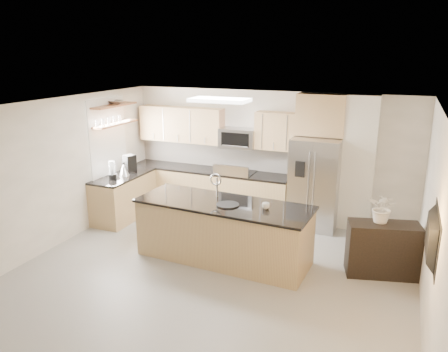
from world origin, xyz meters
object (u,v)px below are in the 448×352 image
at_px(blender, 112,171).
at_px(coffee_maker, 130,164).
at_px(range, 236,193).
at_px(refrigerator, 315,183).
at_px(flower_vase, 384,201).
at_px(television, 427,236).
at_px(microwave, 238,138).
at_px(cup, 266,206).
at_px(credenza, 382,249).
at_px(platter, 228,205).
at_px(kettle, 124,170).
at_px(island, 224,231).
at_px(bowl, 116,102).

xyz_separation_m(blender, coffee_maker, (-0.02, 0.62, 0.01)).
bearing_deg(range, refrigerator, -1.60).
xyz_separation_m(flower_vase, television, (0.53, -1.58, 0.15)).
bearing_deg(blender, flower_vase, -1.69).
xyz_separation_m(refrigerator, television, (1.85, -3.07, 0.46)).
xyz_separation_m(microwave, cup, (1.28, -2.16, -0.59)).
relative_size(blender, flower_vase, 0.52).
bearing_deg(credenza, platter, 177.97).
height_order(coffee_maker, flower_vase, flower_vase).
bearing_deg(television, range, 48.36).
bearing_deg(blender, coffee_maker, 91.83).
bearing_deg(platter, flower_vase, 13.88).
xyz_separation_m(kettle, flower_vase, (5.00, -0.46, 0.15)).
height_order(range, television, television).
xyz_separation_m(range, credenza, (3.03, -1.59, -0.05)).
bearing_deg(coffee_maker, island, -25.34).
xyz_separation_m(credenza, blender, (-5.11, 0.19, 0.66)).
bearing_deg(range, flower_vase, -27.41).
xyz_separation_m(island, bowl, (-2.82, 1.15, 1.89)).
distance_m(refrigerator, bowl, 4.27).
distance_m(range, cup, 2.47).
bearing_deg(kettle, blender, -99.09).
bearing_deg(microwave, refrigerator, -5.86).
relative_size(credenza, platter, 2.88).
distance_m(cup, platter, 0.61).
bearing_deg(blender, range, 33.93).
xyz_separation_m(platter, coffee_maker, (-2.77, 1.34, 0.09)).
bearing_deg(island, flower_vase, 14.45).
bearing_deg(television, kettle, 69.79).
bearing_deg(bowl, flower_vase, -7.24).
xyz_separation_m(blender, kettle, (0.05, 0.31, -0.03)).
relative_size(range, island, 0.39).
distance_m(microwave, blender, 2.63).
xyz_separation_m(credenza, cup, (-1.75, -0.44, 0.62)).
xyz_separation_m(blender, flower_vase, (5.05, -0.15, 0.12)).
height_order(bowl, television, bowl).
distance_m(cup, bowl, 3.95).
height_order(microwave, kettle, microwave).
distance_m(range, island, 2.11).
xyz_separation_m(refrigerator, cup, (-0.38, -1.99, 0.15)).
bearing_deg(credenza, bowl, 157.78).
bearing_deg(refrigerator, coffee_maker, -169.08).
bearing_deg(television, credenza, 17.27).
height_order(cup, kettle, kettle).
distance_m(flower_vase, television, 1.67).
height_order(refrigerator, television, refrigerator).
xyz_separation_m(refrigerator, island, (-1.09, -1.99, -0.39)).
height_order(range, island, island).
bearing_deg(television, microwave, 47.25).
bearing_deg(cup, kettle, 163.97).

